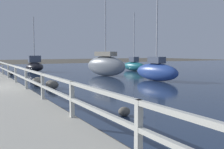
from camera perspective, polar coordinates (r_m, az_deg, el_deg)
railing at (r=13.80m, az=-19.35°, el=0.35°), size 0.10×32.50×0.91m
boulder_downstream at (r=13.96m, az=-12.71°, el=-2.21°), size 0.58×0.52×0.43m
boulder_water_edge at (r=23.58m, az=-21.00°, el=0.31°), size 0.47×0.42×0.35m
boulder_upstream at (r=7.91m, az=2.68°, el=-8.04°), size 0.37×0.33×0.28m
boulder_near_dock at (r=15.47m, az=-15.90°, el=-1.48°), size 0.67×0.60×0.50m
boulder_mid_strip at (r=14.62m, az=-13.23°, el=-1.98°), size 0.53×0.48×0.40m
sailboat_black at (r=27.15m, az=-16.50°, el=1.84°), size 1.70×3.19×5.39m
sailboat_teal at (r=27.34m, az=4.78°, el=2.02°), size 1.40×3.24×5.98m
sailboat_gray at (r=21.12m, az=-1.41°, el=2.06°), size 2.23×4.35×6.11m
sailboat_blue at (r=17.77m, az=9.65°, el=0.79°), size 1.45×3.79×5.81m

